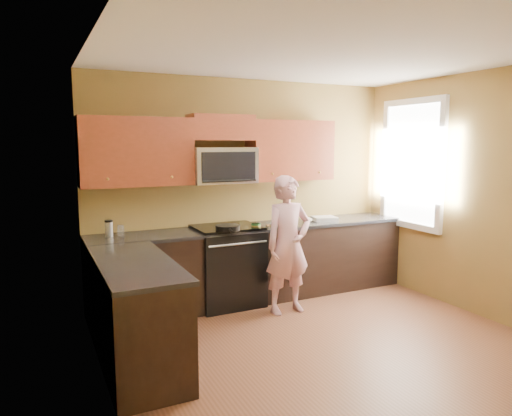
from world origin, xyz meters
TOP-DOWN VIEW (x-y plane):
  - floor at (0.00, 0.00)m, footprint 4.00×4.00m
  - ceiling at (0.00, 0.00)m, footprint 4.00×4.00m
  - wall_back at (0.00, 2.00)m, footprint 4.00×0.00m
  - wall_left at (-2.00, 0.00)m, footprint 0.00×4.00m
  - wall_right at (2.00, 0.00)m, footprint 0.00×4.00m
  - cabinet_back_run at (0.00, 1.70)m, footprint 4.00×0.60m
  - cabinet_left_run at (-1.70, 0.60)m, footprint 0.60×1.60m
  - countertop_back at (0.00, 1.69)m, footprint 4.00×0.62m
  - countertop_left at (-1.69, 0.60)m, footprint 0.62×1.60m
  - stove at (-0.40, 1.68)m, footprint 0.76×0.65m
  - microwave at (-0.40, 1.80)m, footprint 0.76×0.40m
  - upper_cab_left at (-1.39, 1.83)m, footprint 1.22×0.33m
  - upper_cab_right at (0.54, 1.83)m, footprint 1.12×0.33m
  - upper_cab_over_mw at (-0.40, 1.83)m, footprint 0.76×0.33m
  - window at (1.98, 1.20)m, footprint 0.06×1.06m
  - woman at (0.13, 1.14)m, footprint 0.59×0.40m
  - frying_pan at (-0.49, 1.42)m, footprint 0.38×0.53m
  - butter_tub at (-0.10, 1.52)m, footprint 0.14×0.14m
  - toast_slice at (0.14, 1.58)m, footprint 0.13×0.13m
  - napkin_a at (0.17, 1.54)m, footprint 0.12×0.13m
  - napkin_b at (0.69, 1.64)m, footprint 0.13×0.14m
  - dish_towel at (0.96, 1.67)m, footprint 0.34×0.30m
  - travel_mug at (-1.73, 1.76)m, footprint 0.10×0.10m
  - glass_a at (-1.61, 1.77)m, footprint 0.08×0.08m

SIDE VIEW (x-z plane):
  - floor at x=0.00m, z-range 0.00..0.00m
  - cabinet_back_run at x=0.00m, z-range 0.00..0.88m
  - cabinet_left_run at x=-1.70m, z-range 0.00..0.88m
  - stove at x=-0.40m, z-range 0.00..0.95m
  - woman at x=0.13m, z-range 0.00..1.56m
  - countertop_back at x=0.00m, z-range 0.88..0.92m
  - countertop_left at x=-1.69m, z-range 0.88..0.92m
  - butter_tub at x=-0.10m, z-range 0.88..0.96m
  - travel_mug at x=-1.73m, z-range 0.83..1.01m
  - toast_slice at x=0.14m, z-range 0.92..0.93m
  - dish_towel at x=0.96m, z-range 0.92..0.97m
  - frying_pan at x=-0.49m, z-range 0.92..0.98m
  - napkin_a at x=0.17m, z-range 0.92..0.98m
  - napkin_b at x=0.69m, z-range 0.92..0.99m
  - glass_a at x=-1.61m, z-range 0.92..1.04m
  - wall_back at x=0.00m, z-range -0.65..3.35m
  - wall_left at x=-2.00m, z-range -0.65..3.35m
  - wall_right at x=2.00m, z-range -0.65..3.35m
  - microwave at x=-0.40m, z-range 1.24..1.66m
  - upper_cab_left at x=-1.39m, z-range 1.07..1.82m
  - upper_cab_right at x=0.54m, z-range 1.07..1.82m
  - window at x=1.98m, z-range 0.82..2.48m
  - upper_cab_over_mw at x=-0.40m, z-range 1.95..2.25m
  - ceiling at x=0.00m, z-range 2.70..2.70m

